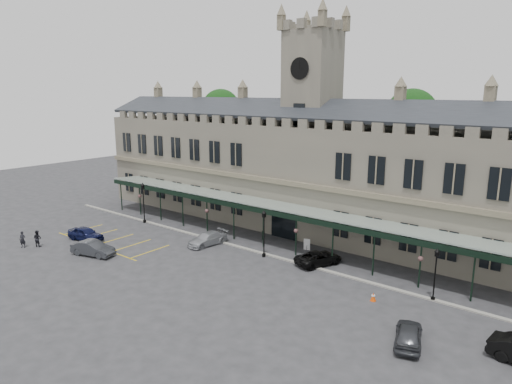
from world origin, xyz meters
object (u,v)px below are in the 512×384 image
Objects in this scene: lamp_post_mid at (264,229)px; traffic_cone at (373,297)px; station_building at (310,173)px; person_a at (23,240)px; sign_board at (307,245)px; car_taxi at (207,239)px; car_right_a at (409,334)px; clock_tower at (311,115)px; person_b at (37,238)px; lamp_post_right at (435,270)px; car_left_b at (93,248)px; lamp_post_left at (143,199)px; car_left_a at (86,234)px; car_van at (319,258)px.

traffic_cone is at bearing -10.82° from lamp_post_mid.
person_a is (-19.20, -24.15, -5.62)m from station_building.
car_taxi is (-8.96, -5.11, 0.09)m from sign_board.
car_taxi reaches higher than sign_board.
car_right_a is at bearing -43.79° from station_building.
car_taxi is 24.11m from car_right_a.
person_a reaches higher than traffic_cone.
person_a is (-19.20, -24.24, -12.26)m from clock_tower.
person_b is at bearing -131.91° from car_taxi.
lamp_post_right is 0.94× the size of car_taxi.
clock_tower is 14.83m from sign_board.
lamp_post_right is 31.11m from car_left_b.
sign_board is at bearing -59.42° from clock_tower.
lamp_post_right is (34.42, 0.24, -0.44)m from lamp_post_left.
car_left_b reaches higher than car_left_a.
car_left_a is 34.73m from car_right_a.
sign_board is 4.03m from car_van.
person_b is at bearing -160.68° from lamp_post_right.
clock_tower reaches higher than car_taxi.
traffic_cone is (-3.58, -2.87, -2.18)m from lamp_post_right.
car_right_a is at bearing -11.26° from lamp_post_left.
car_left_b reaches higher than sign_board.
lamp_post_mid is (18.51, -0.27, -0.19)m from lamp_post_left.
lamp_post_right is 0.93× the size of car_van.
clock_tower is at bearing 99.25° from lamp_post_mid.
lamp_post_right is 38.19m from person_b.
station_building is at bearing -90.00° from clock_tower.
car_left_a is 6.06m from person_a.
station_building is 35.23× the size of person_a.
clock_tower is 5.88× the size of car_left_a.
car_left_b is 11.27m from car_taxi.
sign_board is 0.27× the size of car_left_a.
car_right_a is (23.39, -5.86, 0.03)m from car_taxi.
lamp_post_right is at bearing -101.87° from car_right_a.
station_building reaches higher than lamp_post_mid.
sign_board is 10.32m from car_taxi.
traffic_cone is 33.87m from person_b.
car_left_b reaches higher than car_right_a.
lamp_post_right is at bearing -163.08° from car_van.
clock_tower is at bearing -31.38° from car_van.
person_b reaches higher than car_taxi.
traffic_cone is at bearing -63.06° from car_right_a.
car_left_b is at bearing -160.13° from lamp_post_right.
car_left_a is 2.48× the size of person_a.
lamp_post_mid reaches higher than car_left_b.
car_left_b is 2.55× the size of person_b.
sign_board is 27.67m from person_b.
lamp_post_mid is 1.16× the size of car_right_a.
car_van is at bearing -55.18° from sign_board.
lamp_post_mid reaches higher than car_taxi.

